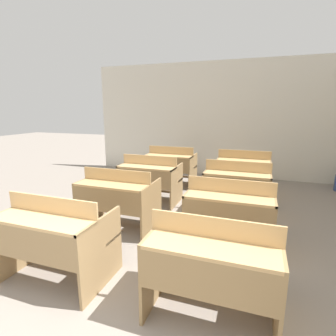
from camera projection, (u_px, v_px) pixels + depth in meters
The scene contains 9 objects.
wall_back at pixel (213, 120), 6.85m from camera, with size 6.57×0.06×2.93m.
bench_front_left at pixel (55, 236), 2.67m from camera, with size 1.07×0.72×0.91m.
bench_front_right at pixel (213, 265), 2.18m from camera, with size 1.07×0.72×0.91m.
bench_second_left at pixel (118, 198), 3.83m from camera, with size 1.07×0.72×0.91m.
bench_second_right at pixel (229, 212), 3.31m from camera, with size 1.07×0.72×0.91m.
bench_third_left at pixel (150, 178), 4.94m from camera, with size 1.07×0.72×0.91m.
bench_third_right at pixel (237, 186), 4.42m from camera, with size 1.07×0.72×0.91m.
bench_back_left at pixel (171, 165), 6.09m from camera, with size 1.07×0.72×0.91m.
bench_back_right at pixel (243, 170), 5.54m from camera, with size 1.07×0.72×0.91m.
Camera 1 is at (1.18, -0.79, 1.75)m, focal length 28.00 mm.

